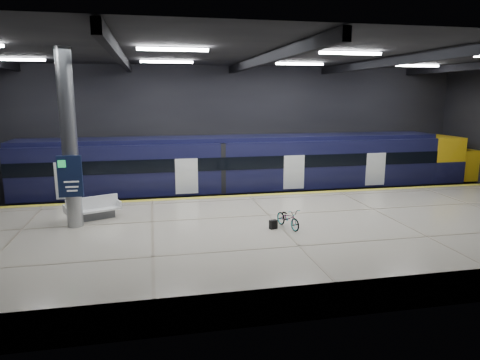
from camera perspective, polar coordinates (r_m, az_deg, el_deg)
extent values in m
plane|color=black|center=(20.03, 3.05, -6.92)|extent=(30.00, 30.00, 0.00)
cube|color=black|center=(26.94, -1.20, 6.47)|extent=(30.00, 0.10, 8.00)
cube|color=black|center=(11.71, 13.23, -0.07)|extent=(30.00, 0.10, 8.00)
cube|color=black|center=(19.12, 3.31, 16.51)|extent=(30.00, 16.00, 0.10)
cube|color=black|center=(18.50, -15.68, 15.53)|extent=(0.25, 16.00, 0.40)
cube|color=black|center=(19.10, 3.30, 15.76)|extent=(0.25, 16.00, 0.40)
cube|color=black|center=(21.43, 19.54, 14.66)|extent=(0.25, 16.00, 0.40)
cube|color=white|center=(16.51, -8.93, 16.82)|extent=(2.60, 0.18, 0.10)
cube|color=white|center=(18.27, 14.52, 16.05)|extent=(2.60, 0.18, 0.10)
cube|color=white|center=(23.28, -27.77, 14.03)|extent=(2.60, 0.18, 0.10)
cube|color=white|center=(22.48, -9.74, 15.27)|extent=(2.60, 0.18, 0.10)
cube|color=white|center=(23.81, 7.97, 15.09)|extent=(2.60, 0.18, 0.10)
cube|color=white|center=(26.95, 22.58, 13.90)|extent=(2.60, 0.18, 0.10)
cube|color=beige|center=(17.58, 5.16, -7.68)|extent=(30.00, 11.00, 1.10)
cube|color=gold|center=(22.31, 1.29, -2.07)|extent=(30.00, 0.40, 0.01)
cube|color=gray|center=(24.48, 0.21, -3.34)|extent=(30.00, 0.08, 0.16)
cube|color=gray|center=(25.84, -0.44, -2.55)|extent=(30.00, 0.08, 0.16)
cube|color=black|center=(25.02, -0.45, -1.90)|extent=(24.00, 2.58, 0.80)
cube|color=black|center=(24.68, -0.46, 2.11)|extent=(24.00, 2.80, 2.75)
cube|color=black|center=(24.49, -0.47, 5.57)|extent=(24.00, 2.30, 0.24)
cube|color=black|center=(23.27, 0.21, 2.24)|extent=(24.00, 0.04, 0.70)
cube|color=white|center=(24.15, 7.20, 1.04)|extent=(1.20, 0.05, 1.90)
cube|color=yellow|center=(30.02, 24.70, 2.71)|extent=(2.00, 2.80, 2.75)
ellipsoid|color=yellow|center=(31.69, 28.43, 1.91)|extent=(3.60, 2.52, 1.90)
cube|color=black|center=(30.18, 25.19, 3.05)|extent=(1.60, 2.38, 0.80)
cube|color=#595B60|center=(19.13, -18.99, -4.47)|extent=(1.79, 1.14, 0.32)
cube|color=white|center=(19.06, -19.04, -3.76)|extent=(2.32, 1.65, 0.09)
cube|color=white|center=(18.99, -19.09, -2.89)|extent=(2.01, 0.89, 0.53)
cube|color=white|center=(18.80, -22.20, -3.78)|extent=(0.40, 0.87, 0.32)
cube|color=white|center=(19.32, -16.00, -2.99)|extent=(0.40, 0.87, 0.32)
imported|color=#99999E|center=(16.95, 6.43, -5.06)|extent=(0.92, 1.61, 0.80)
cube|color=black|center=(16.84, 4.46, -5.93)|extent=(0.34, 0.26, 0.35)
cylinder|color=#9EA0A5|center=(17.76, -21.81, 4.99)|extent=(0.60, 0.60, 6.90)
cube|color=#101B3D|center=(17.53, -21.72, 0.46)|extent=(0.90, 0.12, 1.60)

